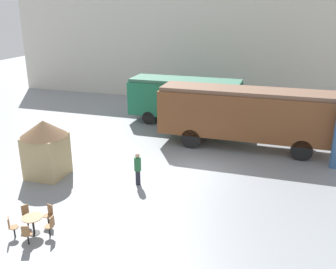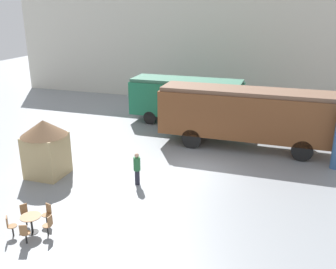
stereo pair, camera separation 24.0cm
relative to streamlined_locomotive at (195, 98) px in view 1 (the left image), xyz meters
The scene contains 12 objects.
ground_plane 8.93m from the streamlined_locomotive, 76.40° to the right, with size 80.00×80.00×0.00m, color gray.
backdrop_wall 7.80m from the streamlined_locomotive, 73.85° to the left, with size 44.00×0.15×9.00m.
streamlined_locomotive is the anchor object (origin of this frame).
passenger_coach_wooden 5.82m from the streamlined_locomotive, 43.01° to the right, with size 10.80×2.45×3.70m.
cafe_table_near 16.13m from the streamlined_locomotive, 99.09° to the right, with size 0.79×0.79×0.73m.
cafe_chair_0 16.00m from the streamlined_locomotive, 96.38° to the right, with size 0.36×0.36×0.87m.
cafe_chair_1 15.37m from the streamlined_locomotive, 98.74° to the right, with size 0.37×0.39×0.87m.
cafe_chair_2 15.82m from the streamlined_locomotive, 101.63° to the right, with size 0.40×0.40×0.87m.
cafe_chair_3 16.70m from the streamlined_locomotive, 100.90° to the right, with size 0.40×0.40×0.87m.
cafe_chair_4 16.81m from the streamlined_locomotive, 97.82° to the right, with size 0.37×0.39×0.87m.
visitor_person 10.77m from the streamlined_locomotive, 91.32° to the right, with size 0.34×0.34×1.66m.
ticket_kiosk 12.28m from the streamlined_locomotive, 114.44° to the right, with size 2.34×2.34×3.00m.
Camera 1 is at (4.14, -17.76, 8.41)m, focal length 40.00 mm.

